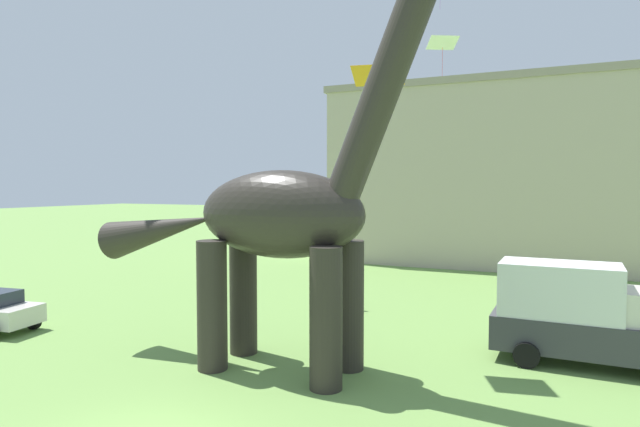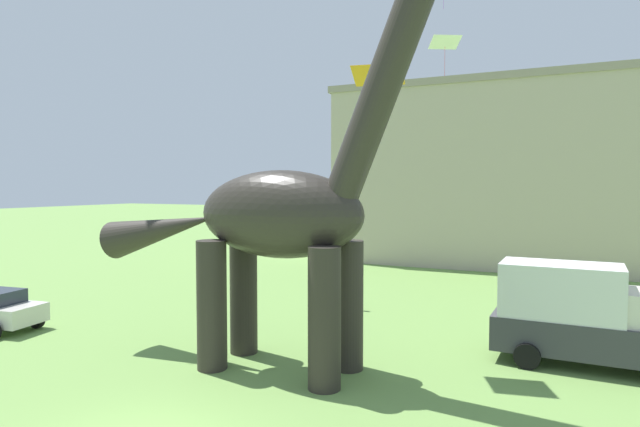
{
  "view_description": "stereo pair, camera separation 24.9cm",
  "coord_description": "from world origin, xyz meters",
  "px_view_note": "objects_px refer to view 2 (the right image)",
  "views": [
    {
      "loc": [
        8.06,
        -8.46,
        5.67
      ],
      "look_at": [
        0.87,
        7.42,
        4.75
      ],
      "focal_mm": 29.6,
      "sensor_mm": 36.0,
      "label": 1
    },
    {
      "loc": [
        8.28,
        -8.35,
        5.67
      ],
      "look_at": [
        0.87,
        7.42,
        4.75
      ],
      "focal_mm": 29.6,
      "sensor_mm": 36.0,
      "label": 2
    }
  ],
  "objects_px": {
    "dinosaur_sculpture": "(278,214)",
    "kite_far_right": "(445,42)",
    "parked_box_truck": "(584,314)",
    "kite_near_high": "(378,76)",
    "person_watching_child": "(358,296)"
  },
  "relations": [
    {
      "from": "dinosaur_sculpture",
      "to": "kite_far_right",
      "type": "relative_size",
      "value": 7.98
    },
    {
      "from": "parked_box_truck",
      "to": "kite_near_high",
      "type": "distance_m",
      "value": 9.98
    },
    {
      "from": "dinosaur_sculpture",
      "to": "kite_far_right",
      "type": "distance_m",
      "value": 12.38
    },
    {
      "from": "parked_box_truck",
      "to": "kite_far_right",
      "type": "distance_m",
      "value": 12.9
    },
    {
      "from": "kite_near_high",
      "to": "kite_far_right",
      "type": "bearing_deg",
      "value": 85.03
    },
    {
      "from": "parked_box_truck",
      "to": "dinosaur_sculpture",
      "type": "bearing_deg",
      "value": -151.85
    },
    {
      "from": "dinosaur_sculpture",
      "to": "parked_box_truck",
      "type": "xyz_separation_m",
      "value": [
        8.57,
        4.3,
        -3.15
      ]
    },
    {
      "from": "dinosaur_sculpture",
      "to": "kite_near_high",
      "type": "bearing_deg",
      "value": 37.35
    },
    {
      "from": "parked_box_truck",
      "to": "person_watching_child",
      "type": "height_order",
      "value": "parked_box_truck"
    },
    {
      "from": "person_watching_child",
      "to": "kite_far_right",
      "type": "height_order",
      "value": "kite_far_right"
    },
    {
      "from": "dinosaur_sculpture",
      "to": "person_watching_child",
      "type": "bearing_deg",
      "value": 84.9
    },
    {
      "from": "kite_far_right",
      "to": "parked_box_truck",
      "type": "bearing_deg",
      "value": -43.74
    },
    {
      "from": "parked_box_truck",
      "to": "kite_far_right",
      "type": "xyz_separation_m",
      "value": [
        -5.58,
        5.34,
        10.33
      ]
    },
    {
      "from": "kite_far_right",
      "to": "dinosaur_sculpture",
      "type": "bearing_deg",
      "value": -107.21
    },
    {
      "from": "parked_box_truck",
      "to": "kite_near_high",
      "type": "height_order",
      "value": "kite_near_high"
    }
  ]
}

